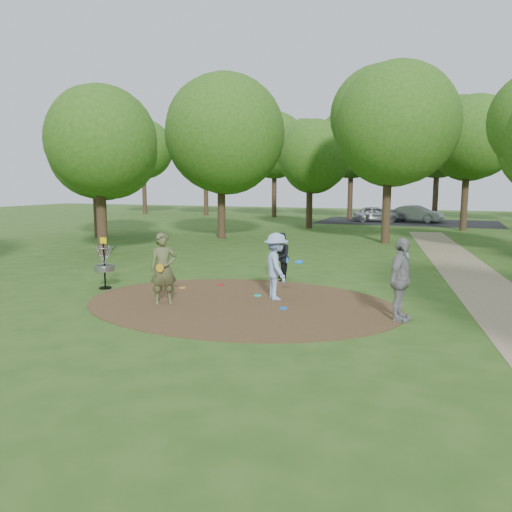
% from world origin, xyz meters
% --- Properties ---
extents(ground, '(100.00, 100.00, 0.00)m').
position_xyz_m(ground, '(0.00, 0.00, 0.00)').
color(ground, '#2D5119').
rests_on(ground, ground).
extents(dirt_clearing, '(8.40, 8.40, 0.02)m').
position_xyz_m(dirt_clearing, '(0.00, 0.00, 0.01)').
color(dirt_clearing, '#47301C').
rests_on(dirt_clearing, ground).
extents(footpath, '(7.55, 39.89, 0.01)m').
position_xyz_m(footpath, '(6.50, 2.00, 0.01)').
color(footpath, '#8C7A5B').
rests_on(footpath, ground).
extents(parking_lot, '(14.00, 8.00, 0.01)m').
position_xyz_m(parking_lot, '(2.00, 30.00, 0.00)').
color(parking_lot, black).
rests_on(parking_lot, ground).
extents(player_observer_with_disc, '(0.81, 0.77, 1.87)m').
position_xyz_m(player_observer_with_disc, '(-1.84, -0.72, 0.94)').
color(player_observer_with_disc, brown).
rests_on(player_observer_with_disc, ground).
extents(player_throwing_with_disc, '(1.35, 1.35, 1.82)m').
position_xyz_m(player_throwing_with_disc, '(0.74, 0.80, 0.91)').
color(player_throwing_with_disc, '#97B2E2').
rests_on(player_throwing_with_disc, ground).
extents(player_walking_with_disc, '(0.80, 0.91, 1.55)m').
position_xyz_m(player_walking_with_disc, '(0.02, 3.35, 0.78)').
color(player_walking_with_disc, black).
rests_on(player_walking_with_disc, ground).
extents(player_waiting_with_disc, '(0.72, 1.20, 1.92)m').
position_xyz_m(player_waiting_with_disc, '(4.06, -0.19, 0.96)').
color(player_waiting_with_disc, gray).
rests_on(player_waiting_with_disc, ground).
extents(disc_ground_cyan, '(0.22, 0.22, 0.02)m').
position_xyz_m(disc_ground_cyan, '(0.14, 0.95, 0.03)').
color(disc_ground_cyan, '#19C8BA').
rests_on(disc_ground_cyan, dirt_clearing).
extents(disc_ground_blue, '(0.22, 0.22, 0.02)m').
position_xyz_m(disc_ground_blue, '(1.27, -0.17, 0.03)').
color(disc_ground_blue, '#0E73EE').
rests_on(disc_ground_blue, dirt_clearing).
extents(disc_ground_red, '(0.22, 0.22, 0.02)m').
position_xyz_m(disc_ground_red, '(-1.43, 1.89, 0.03)').
color(disc_ground_red, red).
rests_on(disc_ground_red, dirt_clearing).
extents(car_left, '(3.96, 2.09, 1.29)m').
position_xyz_m(car_left, '(-0.39, 29.51, 0.64)').
color(car_left, '#A3A6AA').
rests_on(car_left, ground).
extents(car_right, '(4.31, 2.45, 1.34)m').
position_xyz_m(car_right, '(2.63, 30.44, 0.67)').
color(car_right, '#989C9F').
rests_on(car_right, ground).
extents(disc_ground_orange, '(0.22, 0.22, 0.02)m').
position_xyz_m(disc_ground_orange, '(-2.33, 1.10, 0.03)').
color(disc_ground_orange, orange).
rests_on(disc_ground_orange, dirt_clearing).
extents(disc_golf_basket, '(0.63, 0.63, 1.54)m').
position_xyz_m(disc_golf_basket, '(-4.50, 0.30, 0.87)').
color(disc_golf_basket, black).
rests_on(disc_golf_basket, ground).
extents(tree_ring, '(37.82, 45.05, 8.97)m').
position_xyz_m(tree_ring, '(2.21, 8.85, 5.28)').
color(tree_ring, '#332316').
rests_on(tree_ring, ground).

